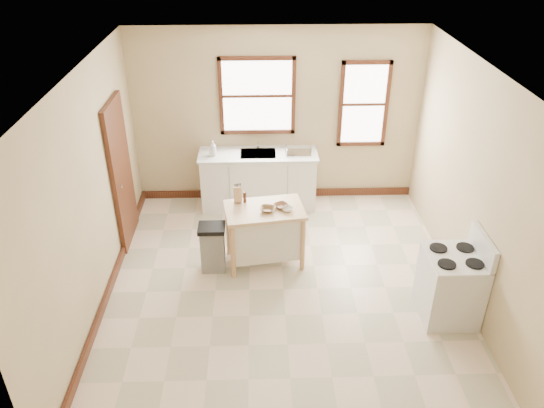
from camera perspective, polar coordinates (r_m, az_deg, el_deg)
The scene contains 23 objects.
floor at distance 6.92m, azimuth 1.25°, elevation -9.15°, with size 5.00×5.00×0.00m, color #BBB294.
ceiling at distance 5.59m, azimuth 1.57°, elevation 13.72°, with size 5.00×5.00×0.00m, color white.
wall_back at distance 8.40m, azimuth 0.51°, elevation 9.33°, with size 4.50×0.04×2.80m, color tan.
wall_left at distance 6.42m, azimuth -19.09°, elevation 0.70°, with size 0.04×5.00×2.80m, color tan.
wall_right at distance 6.64m, azimuth 21.19°, elevation 1.27°, with size 0.04×5.00×2.80m, color tan.
window_main at distance 8.26m, azimuth -1.60°, elevation 11.53°, with size 1.17×0.06×1.22m, color #3D1B10, non-canonical shape.
window_side at distance 8.47m, azimuth 9.84°, elevation 10.51°, with size 0.77×0.06×1.37m, color #3D1B10, non-canonical shape.
door_left at distance 7.67m, azimuth -15.90°, elevation 3.18°, with size 0.06×0.90×2.10m, color #3D1B10.
baseboard_back at distance 8.94m, azimuth 0.47°, elevation 1.20°, with size 4.50×0.04×0.12m, color #3D1B10.
baseboard_left at distance 7.13m, azimuth -17.08°, elevation -8.72°, with size 0.04×5.00×0.12m, color #3D1B10.
sink_counter at distance 8.50m, azimuth -1.47°, elevation 2.66°, with size 1.86×0.62×0.92m, color silver, non-canonical shape.
faucet at distance 8.42m, azimuth -1.53°, elevation 6.67°, with size 0.03×0.03×0.22m, color silver.
soap_bottle_a at distance 8.22m, azimuth -6.34°, elevation 5.97°, with size 0.09×0.09×0.24m, color #B2B2B2.
soap_bottle_b at distance 8.24m, azimuth -6.46°, elevation 5.80°, with size 0.08×0.09×0.19m, color #B2B2B2.
dish_rack at distance 8.29m, azimuth 2.87°, elevation 5.80°, with size 0.41×0.30×0.10m, color silver, non-canonical shape.
kitchen_island at distance 7.17m, azimuth -0.80°, elevation -3.40°, with size 1.03×0.66×0.84m, color tan, non-canonical shape.
knife_block at distance 7.07m, azimuth -3.70°, elevation 0.99°, with size 0.10×0.10×0.20m, color tan, non-canonical shape.
pepper_grinder at distance 7.07m, azimuth -2.95°, elevation 0.75°, with size 0.04×0.04×0.15m, color #422111.
bowl_a at distance 6.88m, azimuth -0.51°, elevation -0.56°, with size 0.19×0.19×0.05m, color brown.
bowl_b at distance 6.96m, azimuth 0.98°, elevation -0.19°, with size 0.18×0.18×0.04m, color brown.
bowl_c at distance 6.89m, azimuth 1.66°, elevation -0.55°, with size 0.15×0.15×0.05m, color white.
trash_bin at distance 7.11m, azimuth -6.39°, elevation -4.69°, with size 0.35×0.29×0.68m, color gray, non-canonical shape.
gas_stove at distance 6.55m, azimuth 18.78°, elevation -7.42°, with size 0.69×0.69×1.12m, color silver, non-canonical shape.
Camera 1 is at (-0.31, -5.35, 4.37)m, focal length 35.00 mm.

